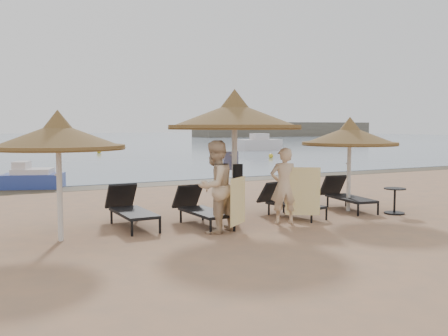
# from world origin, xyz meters

# --- Properties ---
(ground) EXTENTS (160.00, 160.00, 0.00)m
(ground) POSITION_xyz_m (0.00, 0.00, 0.00)
(ground) COLOR #A57551
(ground) RESTS_ON ground
(sea) EXTENTS (200.00, 140.00, 0.03)m
(sea) POSITION_xyz_m (0.00, 80.00, 0.01)
(sea) COLOR slate
(sea) RESTS_ON ground
(wet_sand_strip) EXTENTS (200.00, 1.60, 0.01)m
(wet_sand_strip) POSITION_xyz_m (0.00, 9.40, 0.00)
(wet_sand_strip) COLOR #463D2C
(wet_sand_strip) RESTS_ON ground
(palapa_left) EXTENTS (2.57, 2.57, 2.54)m
(palapa_left) POSITION_xyz_m (-4.14, 1.19, 2.02)
(palapa_left) COLOR silver
(palapa_left) RESTS_ON ground
(palapa_center) EXTENTS (3.10, 3.10, 3.08)m
(palapa_center) POSITION_xyz_m (-0.21, 1.34, 2.45)
(palapa_center) COLOR silver
(palapa_center) RESTS_ON ground
(palapa_right) EXTENTS (2.49, 2.49, 2.47)m
(palapa_right) POSITION_xyz_m (3.15, 1.25, 1.97)
(palapa_right) COLOR silver
(palapa_right) RESTS_ON ground
(lounger_far_left) EXTENTS (0.70, 2.01, 0.90)m
(lounger_far_left) POSITION_xyz_m (-2.51, 2.02, 0.40)
(lounger_far_left) COLOR black
(lounger_far_left) RESTS_ON ground
(lounger_near_left) EXTENTS (0.73, 1.95, 0.86)m
(lounger_near_left) POSITION_xyz_m (-1.05, 1.43, 0.38)
(lounger_near_left) COLOR black
(lounger_near_left) RESTS_ON ground
(lounger_near_right) EXTENTS (1.00, 1.91, 0.82)m
(lounger_near_right) POSITION_xyz_m (1.33, 1.40, 0.37)
(lounger_near_right) COLOR black
(lounger_near_right) RESTS_ON ground
(lounger_far_right) EXTENTS (0.93, 2.01, 0.87)m
(lounger_far_right) POSITION_xyz_m (3.29, 1.54, 0.39)
(lounger_far_right) COLOR black
(lounger_far_right) RESTS_ON ground
(side_table) EXTENTS (0.54, 0.54, 0.66)m
(side_table) POSITION_xyz_m (3.92, 0.40, 0.31)
(side_table) COLOR black
(side_table) RESTS_ON ground
(person_left) EXTENTS (1.21, 1.03, 2.24)m
(person_left) POSITION_xyz_m (-1.12, 0.51, 1.12)
(person_left) COLOR beige
(person_left) RESTS_ON ground
(person_right) EXTENTS (1.07, 0.87, 2.02)m
(person_right) POSITION_xyz_m (0.68, 0.63, 1.01)
(person_right) COLOR beige
(person_right) RESTS_ON ground
(towel_left) EXTENTS (0.58, 0.43, 0.99)m
(towel_left) POSITION_xyz_m (-0.77, 0.16, 0.68)
(towel_left) COLOR yellow
(towel_left) RESTS_ON ground
(towel_right) EXTENTS (0.67, 0.44, 1.09)m
(towel_right) POSITION_xyz_m (1.03, 0.38, 0.75)
(towel_right) COLOR yellow
(towel_right) RESTS_ON ground
(bag_patterned) EXTENTS (0.36, 0.20, 0.43)m
(bag_patterned) POSITION_xyz_m (-0.21, 1.52, 1.42)
(bag_patterned) COLOR silver
(bag_patterned) RESTS_ON ground
(bag_dark) EXTENTS (0.26, 0.15, 0.35)m
(bag_dark) POSITION_xyz_m (-0.21, 1.18, 1.19)
(bag_dark) COLOR black
(bag_dark) RESTS_ON ground
(pedal_boat) EXTENTS (2.37, 1.86, 0.96)m
(pedal_boat) POSITION_xyz_m (-3.64, 10.24, 0.36)
(pedal_boat) COLOR #2A3D8F
(pedal_boat) RESTS_ON ground
(buoy_mid) EXTENTS (0.38, 0.38, 0.38)m
(buoy_mid) POSITION_xyz_m (3.85, 31.73, 0.19)
(buoy_mid) COLOR gold
(buoy_mid) RESTS_ON ground
(buoy_right) EXTENTS (0.33, 0.33, 0.33)m
(buoy_right) POSITION_xyz_m (12.97, 20.26, 0.16)
(buoy_right) COLOR gold
(buoy_right) RESTS_ON ground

